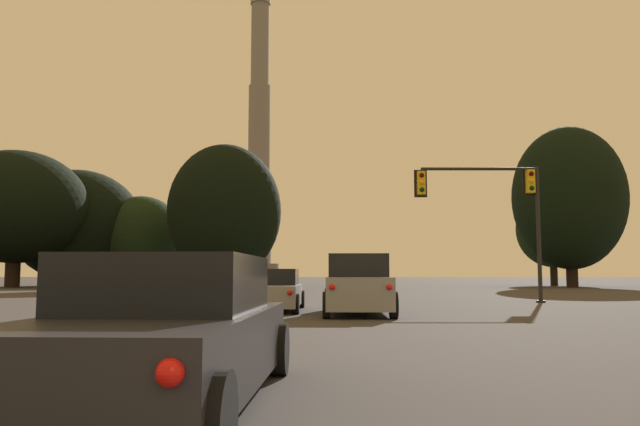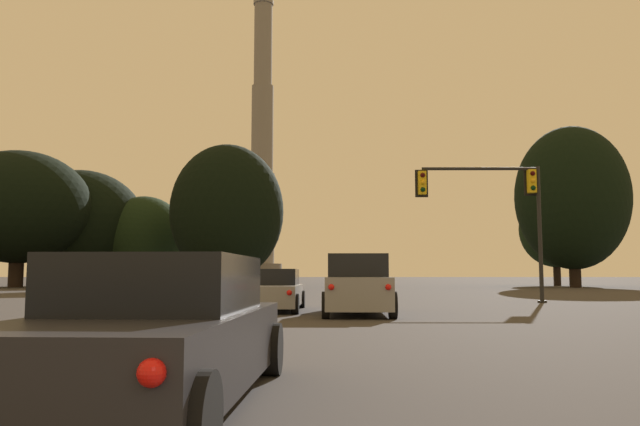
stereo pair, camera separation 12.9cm
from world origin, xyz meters
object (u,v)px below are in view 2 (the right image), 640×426
at_px(smokestack, 262,168).
at_px(sedan_left_lane_third, 156,335).
at_px(sedan_left_lane_front, 273,291).
at_px(traffic_light_overhead_right, 498,198).
at_px(suv_center_lane_front, 357,285).

bearing_deg(smokestack, sedan_left_lane_third, -84.79).
height_order(sedan_left_lane_front, smokestack, smokestack).
xyz_separation_m(sedan_left_lane_third, traffic_light_overhead_right, (9.37, 21.59, 3.97)).
relative_size(sedan_left_lane_third, sedan_left_lane_front, 1.01).
distance_m(sedan_left_lane_front, suv_center_lane_front, 3.43).
relative_size(suv_center_lane_front, smokestack, 0.09).
relative_size(sedan_left_lane_third, smokestack, 0.09).
xyz_separation_m(sedan_left_lane_front, suv_center_lane_front, (2.78, -2.01, 0.23)).
bearing_deg(sedan_left_lane_third, traffic_light_overhead_right, 69.00).
xyz_separation_m(suv_center_lane_front, smokestack, (-12.45, 93.98, 19.84)).
relative_size(traffic_light_overhead_right, smokestack, 0.11).
relative_size(sedan_left_lane_front, traffic_light_overhead_right, 0.78).
height_order(suv_center_lane_front, smokestack, smokestack).
bearing_deg(smokestack, sedan_left_lane_front, -83.99).
xyz_separation_m(sedan_left_lane_front, traffic_light_overhead_right, (9.50, 6.00, 3.97)).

